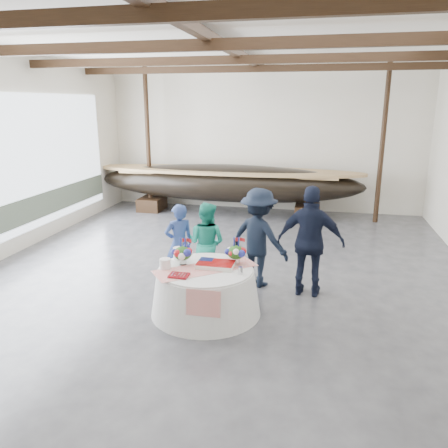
# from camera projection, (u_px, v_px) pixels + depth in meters

# --- Properties ---
(floor) EXTENTS (10.00, 12.00, 0.01)m
(floor) POSITION_uv_depth(u_px,v_px,m) (222.00, 275.00, 8.88)
(floor) COLOR #3D3D42
(floor) RESTS_ON ground
(wall_back) EXTENTS (10.00, 0.02, 4.50)m
(wall_back) POSITION_uv_depth(u_px,v_px,m) (263.00, 140.00, 13.92)
(wall_back) COLOR silver
(wall_back) RESTS_ON ground
(wall_front) EXTENTS (10.00, 0.02, 4.50)m
(wall_front) POSITION_uv_depth(u_px,v_px,m) (4.00, 297.00, 2.63)
(wall_front) COLOR silver
(wall_front) RESTS_ON ground
(ceiling) EXTENTS (10.00, 12.00, 0.01)m
(ceiling) POSITION_uv_depth(u_px,v_px,m) (222.00, 37.00, 7.67)
(ceiling) COLOR white
(ceiling) RESTS_ON wall_back
(pavilion_structure) EXTENTS (9.80, 11.76, 4.50)m
(pavilion_structure) POSITION_uv_depth(u_px,v_px,m) (231.00, 70.00, 8.60)
(pavilion_structure) COLOR black
(pavilion_structure) RESTS_ON ground
(open_bay) EXTENTS (0.03, 7.00, 3.20)m
(open_bay) POSITION_uv_depth(u_px,v_px,m) (28.00, 171.00, 10.35)
(open_bay) COLOR silver
(open_bay) RESTS_ON ground
(longboat_display) EXTENTS (8.32, 1.66, 1.56)m
(longboat_display) POSITION_uv_depth(u_px,v_px,m) (227.00, 183.00, 13.49)
(longboat_display) COLOR black
(longboat_display) RESTS_ON ground
(banquet_table) EXTENTS (1.82, 1.82, 0.78)m
(banquet_table) POSITION_uv_depth(u_px,v_px,m) (206.00, 290.00, 7.20)
(banquet_table) COLOR silver
(banquet_table) RESTS_ON ground
(tabletop_items) EXTENTS (1.65, 1.48, 0.40)m
(tabletop_items) POSITION_uv_depth(u_px,v_px,m) (206.00, 257.00, 7.21)
(tabletop_items) COLOR red
(tabletop_items) RESTS_ON banquet_table
(guest_woman_blue) EXTENTS (0.68, 0.64, 1.55)m
(guest_woman_blue) POSITION_uv_depth(u_px,v_px,m) (179.00, 244.00, 8.36)
(guest_woman_blue) COLOR navy
(guest_woman_blue) RESTS_ON ground
(guest_woman_teal) EXTENTS (0.89, 0.76, 1.59)m
(guest_woman_teal) POSITION_uv_depth(u_px,v_px,m) (206.00, 243.00, 8.34)
(guest_woman_teal) COLOR #1D987E
(guest_woman_teal) RESTS_ON ground
(guest_man_left) EXTENTS (1.39, 1.14, 1.88)m
(guest_man_left) POSITION_uv_depth(u_px,v_px,m) (259.00, 238.00, 8.18)
(guest_man_left) COLOR black
(guest_man_left) RESTS_ON ground
(guest_man_right) EXTENTS (1.21, 0.58, 2.01)m
(guest_man_right) POSITION_uv_depth(u_px,v_px,m) (311.00, 242.00, 7.72)
(guest_man_right) COLOR black
(guest_man_right) RESTS_ON ground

